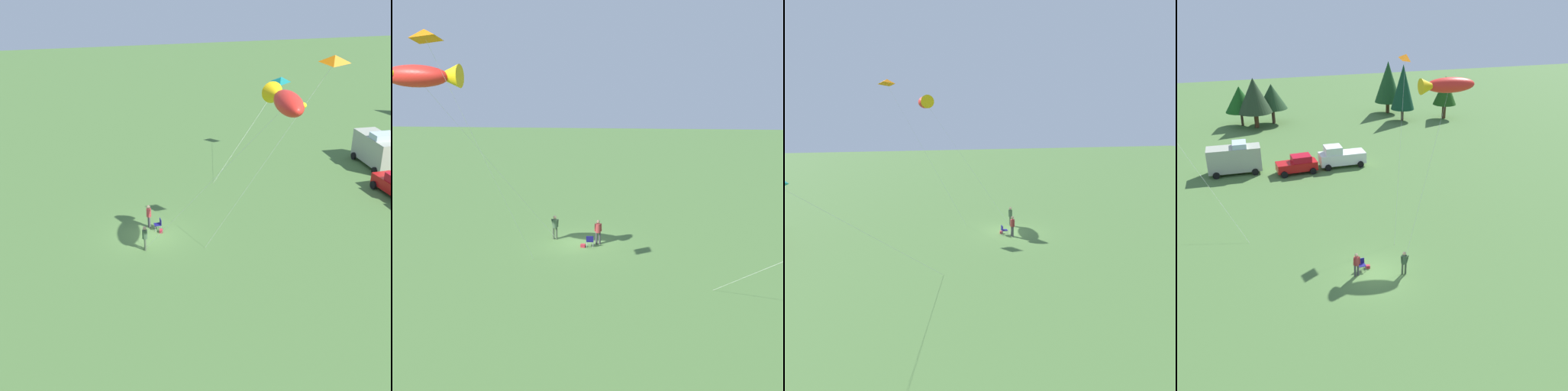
{
  "view_description": "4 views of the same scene",
  "coord_description": "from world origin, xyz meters",
  "views": [
    {
      "loc": [
        33.4,
        -4.65,
        18.52
      ],
      "look_at": [
        -0.12,
        3.37,
        2.66
      ],
      "focal_mm": 50.0,
      "sensor_mm": 36.0,
      "label": 1
    },
    {
      "loc": [
        -3.1,
        29.85,
        10.89
      ],
      "look_at": [
        -0.72,
        2.64,
        4.05
      ],
      "focal_mm": 42.0,
      "sensor_mm": 36.0,
      "label": 2
    },
    {
      "loc": [
        -30.38,
        9.41,
        9.94
      ],
      "look_at": [
        1.14,
        2.43,
        3.11
      ],
      "focal_mm": 35.0,
      "sensor_mm": 36.0,
      "label": 3
    },
    {
      "loc": [
        -7.85,
        -24.92,
        17.52
      ],
      "look_at": [
        0.51,
        2.12,
        4.89
      ],
      "focal_mm": 42.0,
      "sensor_mm": 36.0,
      "label": 4
    }
  ],
  "objects": [
    {
      "name": "kite_large_fish",
      "position": [
        7.47,
        6.39,
        11.15
      ],
      "size": [
        8.16,
        7.88,
        11.78
      ],
      "color": "red",
      "rests_on": "ground"
    },
    {
      "name": "van_motorhome_grey",
      "position": [
        -8.3,
        22.44,
        1.64
      ],
      "size": [
        5.44,
        2.68,
        3.34
      ],
      "rotation": [
        0.0,
        0.0,
        -0.02
      ],
      "color": "#9EA38E",
      "rests_on": "ground"
    },
    {
      "name": "ground_plane",
      "position": [
        0.0,
        0.0,
        0.0
      ],
      "size": [
        160.0,
        160.0,
        0.0
      ],
      "primitive_type": "plane",
      "color": "#486D35"
    },
    {
      "name": "car_red_sedan",
      "position": [
        -2.03,
        20.59,
        0.95
      ],
      "size": [
        4.31,
        2.43,
        1.89
      ],
      "rotation": [
        0.0,
        0.0,
        0.06
      ],
      "color": "#B81011",
      "rests_on": "ground"
    },
    {
      "name": "folding_chair",
      "position": [
        -0.7,
        0.82,
        0.49
      ],
      "size": [
        0.5,
        0.5,
        0.82
      ],
      "rotation": [
        0.0,
        0.0,
        4.75
      ],
      "color": "#141256",
      "rests_on": "ground"
    },
    {
      "name": "treeline_distant",
      "position": [
        3.17,
        39.96,
        4.44
      ],
      "size": [
        46.19,
        9.77,
        8.12
      ],
      "color": "#4C401F",
      "rests_on": "ground"
    },
    {
      "name": "person_kite_flyer",
      "position": [
        1.9,
        -0.56,
        1.02
      ],
      "size": [
        0.57,
        0.38,
        1.74
      ],
      "rotation": [
        0.0,
        0.0,
        4.58
      ],
      "color": "#43523B",
      "rests_on": "ground"
    },
    {
      "name": "truck_white_pickup",
      "position": [
        2.76,
        21.29,
        1.1
      ],
      "size": [
        5.02,
        2.43,
        2.34
      ],
      "rotation": [
        0.0,
        0.0,
        3.15
      ],
      "color": "silver",
      "rests_on": "ground"
    },
    {
      "name": "person_spectator",
      "position": [
        -1.21,
        0.2,
        1.02
      ],
      "size": [
        0.52,
        0.38,
        1.74
      ],
      "rotation": [
        0.0,
        0.0,
        4.83
      ],
      "color": "#424144",
      "rests_on": "ground"
    },
    {
      "name": "kite_delta_orange",
      "position": [
        5.69,
        9.88,
        12.81
      ],
      "size": [
        3.79,
        7.32,
        13.18
      ],
      "color": "orange",
      "rests_on": "ground"
    },
    {
      "name": "backpack_on_grass",
      "position": [
        -0.24,
        0.88,
        0.11
      ],
      "size": [
        0.35,
        0.27,
        0.22
      ],
      "primitive_type": "cube",
      "rotation": [
        0.0,
        0.0,
        2.96
      ],
      "color": "maroon",
      "rests_on": "ground"
    }
  ]
}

